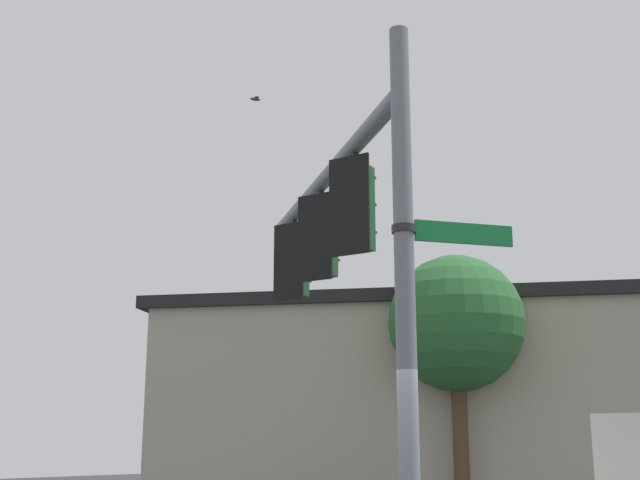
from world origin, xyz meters
TOP-DOWN VIEW (x-y plane):
  - signal_pole at (0.00, 0.00)m, footprint 0.20×0.20m
  - mast_arm at (-2.11, 1.99)m, footprint 4.36×4.13m
  - traffic_light_nearest_pole at (-1.15, 1.10)m, footprint 0.54×0.49m
  - traffic_light_mid_inner at (-2.32, 2.21)m, footprint 0.54×0.49m
  - traffic_light_mid_outer at (-3.48, 3.31)m, footprint 0.54×0.49m
  - street_name_sign at (0.28, 0.30)m, footprint 0.96×1.01m
  - bird_flying at (-4.12, 3.03)m, footprint 0.25×0.22m
  - storefront_building at (-5.18, 13.24)m, footprint 16.16×12.35m
  - tree_by_storefront at (-3.45, 9.68)m, footprint 2.98×2.98m

SIDE VIEW (x-z plane):
  - storefront_building at x=-5.18m, z-range 0.01..5.33m
  - signal_pole at x=0.00m, z-range 0.00..6.13m
  - street_name_sign at x=0.28m, z-range 3.80..4.02m
  - tree_by_storefront at x=-3.45m, z-range 1.43..7.35m
  - traffic_light_nearest_pole at x=-1.15m, z-range 3.92..5.23m
  - traffic_light_mid_inner at x=-2.32m, z-range 3.92..5.23m
  - traffic_light_mid_outer at x=-3.48m, z-range 3.92..5.23m
  - mast_arm at x=-2.11m, z-range 5.28..5.49m
  - bird_flying at x=-4.12m, z-range 7.34..7.43m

